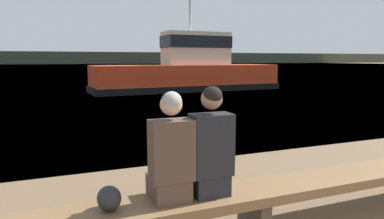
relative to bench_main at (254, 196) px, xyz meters
The scene contains 7 objects.
water_surface 122.53m from the bench_main, 89.70° to the left, with size 240.00×240.00×0.00m, color #5684A3.
far_shoreline 136.72m from the bench_main, 89.73° to the left, with size 600.00×12.00×4.50m, color #424738.
bench_main is the anchor object (origin of this frame).
person_left 1.01m from the bench_main, behind, with size 0.38×0.41×1.00m.
person_right 0.72m from the bench_main, behind, with size 0.38×0.41×1.03m.
shopping_bag 1.43m from the bench_main, behind, with size 0.20×0.24×0.21m.
tugboat_red 16.16m from the bench_main, 71.00° to the left, with size 10.86×3.44×6.06m.
Camera 1 is at (-2.43, -0.12, 1.74)m, focal length 32.00 mm.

